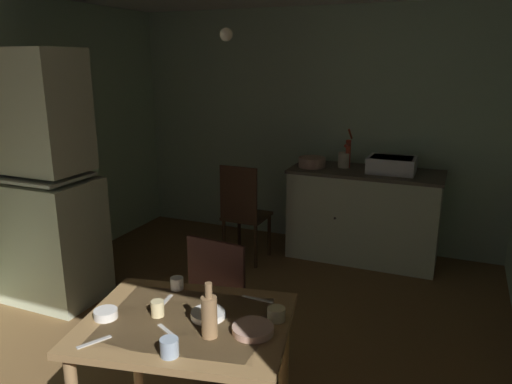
% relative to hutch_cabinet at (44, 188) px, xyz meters
% --- Properties ---
extents(ground_plane, '(5.29, 5.29, 0.00)m').
position_rel_hutch_cabinet_xyz_m(ground_plane, '(1.57, 0.04, -0.95)').
color(ground_plane, brown).
extents(wall_back, '(4.08, 0.10, 2.47)m').
position_rel_hutch_cabinet_xyz_m(wall_back, '(1.57, 2.24, 0.28)').
color(wall_back, '#AFCDAD').
rests_on(wall_back, ground).
extents(wall_left, '(0.10, 4.39, 2.47)m').
position_rel_hutch_cabinet_xyz_m(wall_left, '(-0.47, 0.04, 0.28)').
color(wall_left, '#AED0AB').
rests_on(wall_left, ground).
extents(hutch_cabinet, '(0.80, 0.57, 2.03)m').
position_rel_hutch_cabinet_xyz_m(hutch_cabinet, '(0.00, 0.00, 0.00)').
color(hutch_cabinet, beige).
rests_on(hutch_cabinet, ground).
extents(counter_cabinet, '(1.46, 0.64, 0.90)m').
position_rel_hutch_cabinet_xyz_m(counter_cabinet, '(2.22, 1.87, -0.50)').
color(counter_cabinet, beige).
rests_on(counter_cabinet, ground).
extents(sink_basin, '(0.44, 0.34, 0.15)m').
position_rel_hutch_cabinet_xyz_m(sink_basin, '(2.46, 1.87, 0.03)').
color(sink_basin, silver).
rests_on(sink_basin, counter_cabinet).
extents(hand_pump, '(0.05, 0.27, 0.39)m').
position_rel_hutch_cabinet_xyz_m(hand_pump, '(2.03, 1.92, 0.12)').
color(hand_pump, maroon).
rests_on(hand_pump, counter_cabinet).
extents(mixing_bowl_counter, '(0.27, 0.27, 0.10)m').
position_rel_hutch_cabinet_xyz_m(mixing_bowl_counter, '(1.69, 1.82, -0.00)').
color(mixing_bowl_counter, tan).
rests_on(mixing_bowl_counter, counter_cabinet).
extents(stoneware_crock, '(0.12, 0.12, 0.15)m').
position_rel_hutch_cabinet_xyz_m(stoneware_crock, '(1.99, 1.93, 0.03)').
color(stoneware_crock, beige).
rests_on(stoneware_crock, counter_cabinet).
extents(dining_table, '(1.12, 0.95, 0.73)m').
position_rel_hutch_cabinet_xyz_m(dining_table, '(1.91, -1.00, -0.32)').
color(dining_table, olive).
rests_on(dining_table, ground).
extents(chair_far_side, '(0.44, 0.44, 0.95)m').
position_rel_hutch_cabinet_xyz_m(chair_far_side, '(1.82, -0.39, -0.46)').
color(chair_far_side, '#3C241A').
rests_on(chair_far_side, ground).
extents(chair_by_counter, '(0.41, 0.41, 0.99)m').
position_rel_hutch_cabinet_xyz_m(chair_by_counter, '(1.17, 1.30, -0.44)').
color(chair_by_counter, '#362415').
rests_on(chair_by_counter, ground).
extents(serving_bowl_wide, '(0.11, 0.11, 0.04)m').
position_rel_hutch_cabinet_xyz_m(serving_bowl_wide, '(1.54, -1.14, -0.20)').
color(serving_bowl_wide, white).
rests_on(serving_bowl_wide, dining_table).
extents(soup_bowl_small, '(0.17, 0.17, 0.03)m').
position_rel_hutch_cabinet_xyz_m(soup_bowl_small, '(1.99, -0.94, -0.20)').
color(soup_bowl_small, white).
rests_on(soup_bowl_small, dining_table).
extents(sauce_dish, '(0.19, 0.19, 0.03)m').
position_rel_hutch_cabinet_xyz_m(sauce_dish, '(2.25, -0.98, -0.20)').
color(sauce_dish, tan).
rests_on(sauce_dish, dining_table).
extents(teacup_cream, '(0.07, 0.07, 0.07)m').
position_rel_hutch_cabinet_xyz_m(teacup_cream, '(1.69, -0.74, -0.19)').
color(teacup_cream, white).
rests_on(teacup_cream, dining_table).
extents(mug_tall, '(0.06, 0.06, 0.08)m').
position_rel_hutch_cabinet_xyz_m(mug_tall, '(1.76, -1.02, -0.18)').
color(mug_tall, beige).
rests_on(mug_tall, dining_table).
extents(teacup_mint, '(0.08, 0.08, 0.08)m').
position_rel_hutch_cabinet_xyz_m(teacup_mint, '(1.99, -1.28, -0.18)').
color(teacup_mint, '#9EB2C6').
rests_on(teacup_mint, dining_table).
extents(mug_dark, '(0.09, 0.09, 0.06)m').
position_rel_hutch_cabinet_xyz_m(mug_dark, '(2.31, -0.83, -0.19)').
color(mug_dark, beige).
rests_on(mug_dark, dining_table).
extents(glass_bottle, '(0.07, 0.07, 0.26)m').
position_rel_hutch_cabinet_xyz_m(glass_bottle, '(2.08, -1.08, -0.11)').
color(glass_bottle, olive).
rests_on(glass_bottle, dining_table).
extents(table_knife, '(0.18, 0.02, 0.00)m').
position_rel_hutch_cabinet_xyz_m(table_knife, '(2.14, -0.68, -0.22)').
color(table_knife, silver).
rests_on(table_knife, dining_table).
extents(teaspoon_near_bowl, '(0.13, 0.08, 0.00)m').
position_rel_hutch_cabinet_xyz_m(teaspoon_near_bowl, '(1.87, -1.12, -0.22)').
color(teaspoon_near_bowl, beige).
rests_on(teaspoon_near_bowl, dining_table).
extents(teaspoon_by_cup, '(0.09, 0.15, 0.00)m').
position_rel_hutch_cabinet_xyz_m(teaspoon_by_cup, '(1.63, -1.33, -0.22)').
color(teaspoon_by_cup, beige).
rests_on(teaspoon_by_cup, dining_table).
extents(serving_spoon, '(0.04, 0.14, 0.00)m').
position_rel_hutch_cabinet_xyz_m(serving_spoon, '(1.71, -0.88, -0.22)').
color(serving_spoon, beige).
rests_on(serving_spoon, dining_table).
extents(pendant_bulb, '(0.08, 0.08, 0.08)m').
position_rel_hutch_cabinet_xyz_m(pendant_bulb, '(1.67, -0.04, 1.14)').
color(pendant_bulb, '#F9EFCC').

